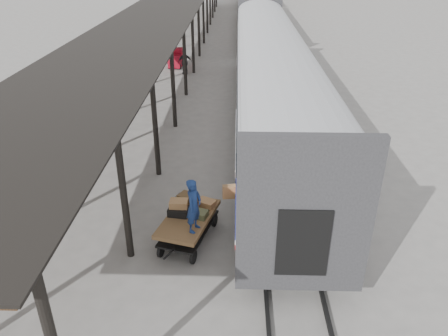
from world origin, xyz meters
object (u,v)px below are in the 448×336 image
object	(u,v)px
pedestrian	(185,62)
baggage_cart	(189,223)
luggage_tug	(176,59)
porter	(194,206)

from	to	relation	value
pedestrian	baggage_cart	bearing A→B (deg)	76.88
baggage_cart	luggage_tug	size ratio (longest dim) A/B	1.71
porter	pedestrian	bearing A→B (deg)	28.06
luggage_tug	pedestrian	world-z (taller)	pedestrian
baggage_cart	pedestrian	bearing A→B (deg)	112.10
baggage_cart	porter	world-z (taller)	porter
luggage_tug	porter	size ratio (longest dim) A/B	0.97
baggage_cart	porter	xyz separation A→B (m)	(0.25, -0.65, 1.01)
luggage_tug	porter	xyz separation A→B (m)	(3.28, -21.34, 1.06)
baggage_cart	porter	bearing A→B (deg)	-53.45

